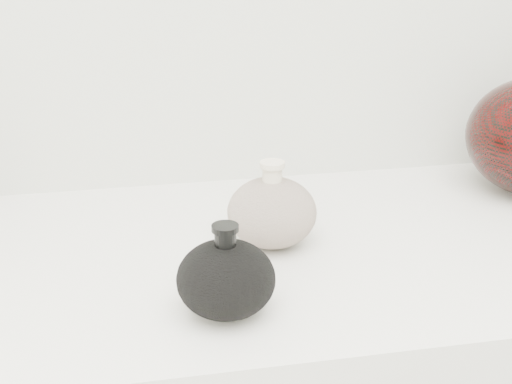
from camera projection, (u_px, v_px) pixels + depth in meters
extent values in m
cube|color=beige|center=(237.00, 261.00, 0.91)|extent=(1.20, 0.50, 0.03)
ellipsoid|color=black|center=(226.00, 279.00, 0.75)|extent=(0.13, 0.13, 0.08)
cylinder|color=black|center=(225.00, 239.00, 0.74)|extent=(0.03, 0.03, 0.02)
cylinder|color=black|center=(225.00, 228.00, 0.73)|extent=(0.04, 0.04, 0.01)
ellipsoid|color=#BEAD96|center=(272.00, 212.00, 0.91)|extent=(0.15, 0.15, 0.09)
cylinder|color=beige|center=(272.00, 175.00, 0.89)|extent=(0.03, 0.03, 0.03)
cylinder|color=beige|center=(272.00, 164.00, 0.88)|extent=(0.04, 0.04, 0.01)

